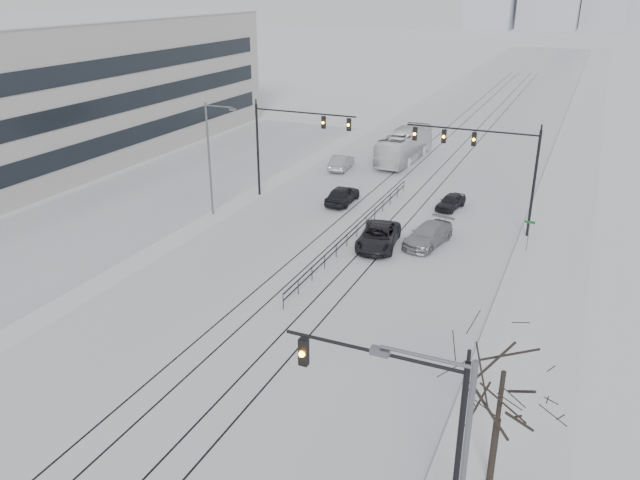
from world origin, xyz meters
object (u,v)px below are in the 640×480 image
Objects in this scene: sedan_sb_outer at (341,162)px; sedan_nb_far at (451,202)px; bare_tree at (502,384)px; box_truck at (404,146)px; traffic_mast_near at (411,415)px; sedan_nb_front at (378,237)px; sedan_sb_inner at (342,195)px; sedan_nb_right at (428,235)px.

sedan_sb_outer is 1.22× the size of sedan_nb_far.
box_truck is (-16.25, 43.13, -2.88)m from bare_tree.
sedan_sb_outer is 0.39× the size of box_truck.
sedan_sb_outer is at bearing 114.77° from traffic_mast_near.
sedan_nb_front is 10.47m from sedan_nb_far.
traffic_mast_near is 1.52× the size of sedan_sb_inner.
traffic_mast_near reaches higher than sedan_sb_inner.
sedan_nb_far is (-0.24, 8.25, -0.12)m from sedan_nb_right.
sedan_sb_inner is 0.90× the size of sedan_nb_right.
bare_tree is at bearing 51.24° from traffic_mast_near.
sedan_sb_inner is 15.54m from box_truck.
sedan_sb_inner is at bearing 115.50° from traffic_mast_near.
traffic_mast_near is at bearing -128.76° from bare_tree.
sedan_nb_far is (2.90, 10.06, -0.15)m from sedan_nb_front.
sedan_sb_inner is 9.04m from sedan_nb_far.
bare_tree is 1.37× the size of sedan_sb_outer.
sedan_nb_front is 0.48× the size of box_truck.
sedan_nb_front is (-8.79, 22.95, -3.79)m from traffic_mast_near.
box_truck is (0.77, 15.50, 0.82)m from sedan_sb_inner.
bare_tree is 23.50m from sedan_nb_right.
sedan_nb_right is at bearing 146.00° from sedan_sb_inner.
sedan_sb_outer is at bearing 111.49° from sedan_nb_front.
sedan_sb_inner is 9.64m from sedan_nb_front.
sedan_sb_inner is 1.26× the size of sedan_nb_far.
bare_tree is 1.19× the size of sedan_nb_right.
sedan_sb_outer is 7.55m from box_truck.
sedan_nb_right is 1.40× the size of sedan_nb_far.
sedan_sb_outer is 19.99m from sedan_nb_front.
traffic_mast_near is at bearing 109.11° from sedan_sb_outer.
traffic_mast_near is at bearing 114.73° from sedan_sb_inner.
sedan_nb_front reaches higher than sedan_nb_right.
sedan_sb_inner is at bearing 106.75° from sedan_sb_outer.
sedan_sb_outer is at bearing 51.95° from box_truck.
traffic_mast_near is 34.15m from sedan_sb_inner.
sedan_nb_right is at bearing 110.32° from bare_tree.
traffic_mast_near reaches higher than sedan_nb_far.
sedan_nb_front is 23.74m from box_truck.
sedan_sb_outer is (-21.03, 37.36, -3.75)m from bare_tree.
sedan_sb_inner is 10.72m from sedan_nb_right.
box_truck is at bearing 110.65° from bare_tree.
sedan_nb_front reaches higher than sedan_sb_outer.
sedan_nb_far is (12.73, -7.35, -0.11)m from sedan_sb_outer.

